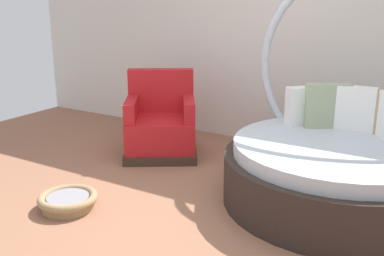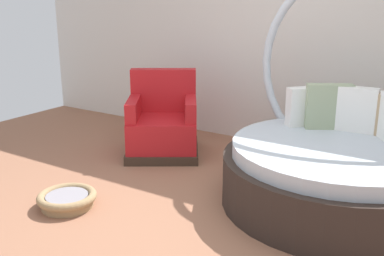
% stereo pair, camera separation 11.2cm
% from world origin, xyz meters
% --- Properties ---
extents(ground_plane, '(8.00, 8.00, 0.02)m').
position_xyz_m(ground_plane, '(0.00, 0.00, -0.01)').
color(ground_plane, '#936047').
extents(back_wall, '(8.00, 0.12, 2.74)m').
position_xyz_m(back_wall, '(0.00, 2.33, 1.37)').
color(back_wall, silver).
rests_on(back_wall, ground_plane).
extents(round_daybed, '(1.98, 1.98, 2.10)m').
position_xyz_m(round_daybed, '(0.87, 1.04, 0.39)').
color(round_daybed, '#2D231E').
rests_on(round_daybed, ground_plane).
extents(red_armchair, '(1.10, 1.10, 0.94)m').
position_xyz_m(red_armchair, '(-1.20, 1.26, 0.33)').
color(red_armchair, '#38281E').
rests_on(red_armchair, ground_plane).
extents(pet_basket, '(0.51, 0.51, 0.13)m').
position_xyz_m(pet_basket, '(-1.06, -0.35, 0.07)').
color(pet_basket, '#9E7F56').
rests_on(pet_basket, ground_plane).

